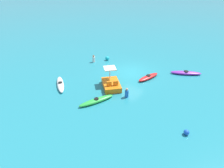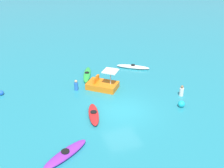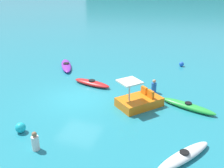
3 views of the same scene
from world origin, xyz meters
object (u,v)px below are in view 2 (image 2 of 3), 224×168
object	(u,v)px
kayak_green	(87,74)
kayak_purple	(66,154)
buoy_cyan	(181,104)
buoy_blue	(1,93)
person_near_shore	(76,86)
person_by_kayaks	(182,91)
kayak_white	(133,67)
pedal_boat_orange	(103,85)
kayak_red	(94,114)

from	to	relation	value
kayak_green	kayak_purple	distance (m)	10.39
buoy_cyan	buoy_blue	xyz separation A→B (m)	(6.27, 12.14, -0.06)
person_near_shore	person_by_kayaks	xyz separation A→B (m)	(-3.66, -7.39, 0.00)
kayak_white	pedal_boat_orange	bearing A→B (deg)	125.85
person_near_shore	person_by_kayaks	size ratio (longest dim) A/B	1.00
kayak_red	buoy_cyan	bearing A→B (deg)	-98.90
kayak_green	person_by_kayaks	size ratio (longest dim) A/B	3.59
person_near_shore	buoy_cyan	bearing A→B (deg)	-128.19
kayak_red	kayak_purple	size ratio (longest dim) A/B	0.92
kayak_white	buoy_cyan	xyz separation A→B (m)	(-7.48, -0.50, 0.08)
kayak_red	kayak_white	world-z (taller)	same
kayak_red	kayak_white	distance (m)	8.68
kayak_red	kayak_purple	xyz separation A→B (m)	(-3.31, 2.61, -0.00)
kayak_green	kayak_red	distance (m)	6.45
kayak_green	person_by_kayaks	xyz separation A→B (m)	(-5.87, -5.89, 0.22)
person_by_kayaks	pedal_boat_orange	bearing A→B (deg)	58.81
person_by_kayaks	kayak_red	bearing A→B (deg)	93.66
kayak_red	person_by_kayaks	bearing A→B (deg)	-86.34
kayak_white	buoy_cyan	world-z (taller)	buoy_cyan
kayak_white	buoy_cyan	bearing A→B (deg)	-176.15
buoy_blue	kayak_white	bearing A→B (deg)	-84.08
kayak_green	person_by_kayaks	world-z (taller)	person_by_kayaks
kayak_green	person_near_shore	xyz separation A→B (m)	(-2.20, 1.49, 0.22)
kayak_white	person_near_shore	size ratio (longest dim) A/B	3.30
kayak_green	kayak_red	xyz separation A→B (m)	(-6.32, 1.27, 0.00)
buoy_cyan	buoy_blue	distance (m)	13.67
kayak_green	kayak_purple	xyz separation A→B (m)	(-9.64, 3.88, 0.00)
kayak_red	buoy_cyan	world-z (taller)	buoy_cyan
kayak_white	pedal_boat_orange	distance (m)	4.82
buoy_cyan	person_by_kayaks	distance (m)	1.71
kayak_red	person_near_shore	size ratio (longest dim) A/B	3.19
kayak_red	kayak_purple	bearing A→B (deg)	141.80
kayak_white	buoy_cyan	distance (m)	7.50
kayak_white	person_near_shore	world-z (taller)	person_near_shore
kayak_red	pedal_boat_orange	distance (m)	4.12
buoy_cyan	kayak_green	bearing A→B (deg)	34.34
kayak_green	kayak_red	bearing A→B (deg)	168.60
buoy_cyan	person_by_kayaks	bearing A→B (deg)	-32.12
person_near_shore	kayak_purple	bearing A→B (deg)	162.18
kayak_green	kayak_red	size ratio (longest dim) A/B	1.13
kayak_white	person_by_kayaks	bearing A→B (deg)	-166.88
person_near_shore	person_by_kayaks	world-z (taller)	same
kayak_white	person_near_shore	bearing A→B (deg)	111.68
kayak_red	kayak_white	size ratio (longest dim) A/B	0.97
buoy_cyan	buoy_blue	bearing A→B (deg)	62.68
kayak_red	kayak_white	bearing A→B (deg)	-41.57
kayak_green	person_near_shore	world-z (taller)	person_near_shore
person_near_shore	kayak_white	bearing A→B (deg)	-68.32
kayak_red	person_near_shore	distance (m)	4.13
person_near_shore	person_by_kayaks	bearing A→B (deg)	-116.36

